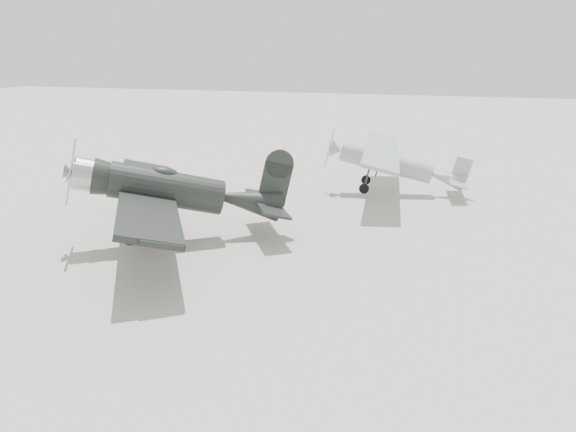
# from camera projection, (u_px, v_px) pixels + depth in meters

# --- Properties ---
(ground) EXTENTS (160.00, 160.00, 0.00)m
(ground) POSITION_uv_depth(u_px,v_px,m) (242.00, 292.00, 17.28)
(ground) COLOR #B0AC9C
(ground) RESTS_ON ground
(lowwing_monoplane) EXTENTS (9.35, 10.90, 3.77)m
(lowwing_monoplane) POSITION_uv_depth(u_px,v_px,m) (177.00, 191.00, 21.36)
(lowwing_monoplane) COLOR black
(lowwing_monoplane) RESTS_ON ground
(highwing_monoplane) EXTENTS (7.18, 10.09, 2.85)m
(highwing_monoplane) POSITION_uv_depth(u_px,v_px,m) (392.00, 160.00, 28.52)
(highwing_monoplane) COLOR #9FA2A4
(highwing_monoplane) RESTS_ON ground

